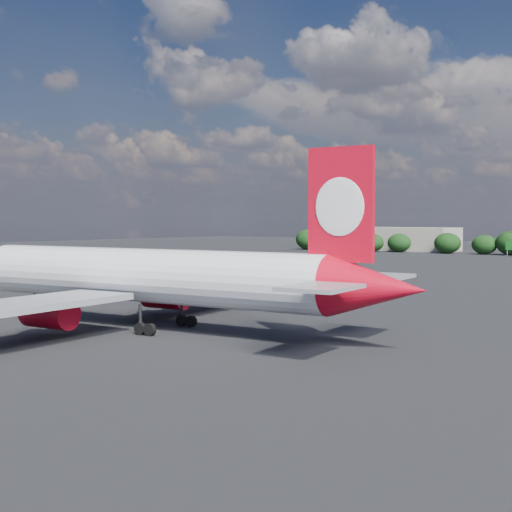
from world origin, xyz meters
The scene contains 3 objects.
ground centered at (0.00, 60.00, 0.00)m, with size 500.00×500.00×0.00m, color black.
qantas_airliner centered at (0.81, 15.69, 5.18)m, with size 52.18×49.72×17.02m.
terminal_building centered at (-65.00, 192.00, 4.00)m, with size 42.00×16.00×8.00m.
Camera 1 is at (51.92, -33.01, 11.02)m, focal length 50.00 mm.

